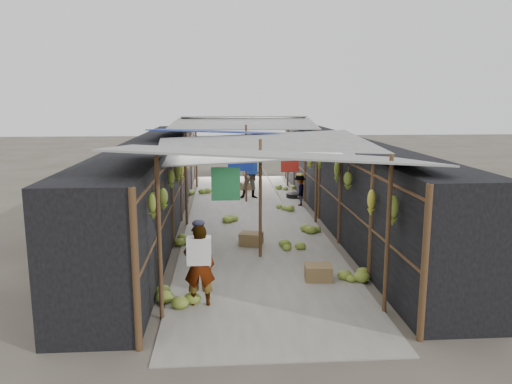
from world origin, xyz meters
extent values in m
plane|color=#6B6356|center=(0.00, 0.00, 0.00)|extent=(80.00, 80.00, 0.00)
cube|color=#9E998E|center=(0.00, 6.50, 0.01)|extent=(3.60, 16.00, 0.02)
cube|color=black|center=(-2.70, 6.50, 1.15)|extent=(1.40, 15.00, 2.30)
cube|color=black|center=(2.70, 6.50, 1.15)|extent=(1.40, 15.00, 2.30)
cube|color=#96784C|center=(-0.14, 3.92, 0.15)|extent=(0.61, 0.54, 0.31)
cube|color=#96784C|center=(1.00, 1.50, 0.15)|extent=(0.55, 0.46, 0.31)
cube|color=#96784C|center=(0.12, 11.23, 0.15)|extent=(0.56, 0.51, 0.29)
cylinder|color=black|center=(1.70, 9.59, 0.08)|extent=(0.54, 0.54, 0.16)
imported|color=white|center=(-1.22, 0.48, 0.71)|extent=(0.52, 0.35, 1.42)
imported|color=#2157A9|center=(0.20, 9.58, 0.84)|extent=(0.84, 0.67, 1.68)
imported|color=#4B4541|center=(1.70, 8.26, 0.51)|extent=(0.51, 0.73, 1.02)
cylinder|color=brown|center=(-1.80, 0.00, 1.30)|extent=(0.07, 0.07, 2.60)
cylinder|color=brown|center=(1.80, 0.00, 1.30)|extent=(0.07, 0.07, 2.60)
cylinder|color=brown|center=(0.00, 3.00, 1.30)|extent=(0.07, 0.07, 2.60)
cylinder|color=brown|center=(-1.80, 6.00, 1.30)|extent=(0.07, 0.07, 2.60)
cylinder|color=brown|center=(1.80, 6.00, 1.30)|extent=(0.07, 0.07, 2.60)
cylinder|color=brown|center=(0.00, 9.00, 1.30)|extent=(0.07, 0.07, 2.60)
cylinder|color=brown|center=(-1.80, 12.00, 1.30)|extent=(0.07, 0.07, 2.60)
cylinder|color=brown|center=(1.80, 12.00, 1.30)|extent=(0.07, 0.07, 2.60)
cube|color=#999A94|center=(0.00, 1.00, 2.50)|extent=(5.21, 3.19, 0.52)
cube|color=#999A94|center=(0.20, 4.20, 2.35)|extent=(5.23, 3.73, 0.50)
cube|color=navy|center=(-0.10, 7.50, 2.45)|extent=(5.40, 3.60, 0.41)
cube|color=#999A94|center=(0.00, 10.80, 2.55)|extent=(5.37, 3.66, 0.27)
cube|color=#999A94|center=(0.10, 13.20, 2.65)|extent=(5.00, 1.99, 0.24)
cylinder|color=brown|center=(-2.00, 6.50, 2.05)|extent=(0.06, 15.00, 0.06)
cylinder|color=brown|center=(2.00, 6.50, 2.05)|extent=(0.06, 15.00, 0.06)
cylinder|color=gray|center=(0.00, 6.50, 2.05)|extent=(0.02, 15.00, 0.02)
cube|color=#2A7E46|center=(-0.74, 2.71, 1.70)|extent=(0.60, 0.03, 0.70)
cube|color=white|center=(0.58, 8.90, 1.77)|extent=(0.60, 0.03, 0.55)
cube|color=#182F9E|center=(-0.30, 6.31, 1.75)|extent=(0.70, 0.03, 0.60)
cube|color=navy|center=(-0.74, 10.03, 1.75)|extent=(0.65, 0.03, 0.60)
cube|color=#A02118|center=(1.06, 6.02, 1.75)|extent=(0.50, 0.03, 0.60)
ellipsoid|color=olive|center=(-1.88, 0.03, 1.82)|extent=(0.17, 0.14, 0.44)
ellipsoid|color=olive|center=(-1.88, 1.36, 1.66)|extent=(0.17, 0.15, 0.42)
ellipsoid|color=olive|center=(-1.88, 2.91, 1.78)|extent=(0.15, 0.13, 0.41)
ellipsoid|color=olive|center=(-1.88, 4.41, 1.70)|extent=(0.16, 0.14, 0.55)
ellipsoid|color=#A6A42A|center=(-1.88, 5.50, 1.57)|extent=(0.15, 0.13, 0.52)
ellipsoid|color=#A6A42A|center=(-1.88, 7.40, 1.53)|extent=(0.19, 0.16, 0.44)
ellipsoid|color=#A6A42A|center=(-1.88, 8.47, 1.58)|extent=(0.17, 0.14, 0.43)
ellipsoid|color=olive|center=(-1.88, 10.43, 1.66)|extent=(0.16, 0.14, 0.48)
ellipsoid|color=olive|center=(-1.88, 11.94, 1.72)|extent=(0.16, 0.14, 0.46)
ellipsoid|color=#A6A42A|center=(-1.88, 13.42, 1.62)|extent=(0.15, 0.13, 0.48)
ellipsoid|color=olive|center=(1.88, 0.04, 1.69)|extent=(0.17, 0.14, 0.51)
ellipsoid|color=#A6A42A|center=(1.88, 1.19, 1.58)|extent=(0.15, 0.13, 0.50)
ellipsoid|color=olive|center=(1.88, 2.89, 1.71)|extent=(0.19, 0.16, 0.40)
ellipsoid|color=olive|center=(1.88, 3.93, 1.75)|extent=(0.14, 0.12, 0.52)
ellipsoid|color=olive|center=(1.88, 6.01, 1.69)|extent=(0.15, 0.13, 0.41)
ellipsoid|color=#A6A42A|center=(1.88, 7.46, 1.58)|extent=(0.20, 0.17, 0.51)
ellipsoid|color=#A6A42A|center=(1.88, 9.03, 1.80)|extent=(0.16, 0.14, 0.49)
ellipsoid|color=olive|center=(1.88, 10.05, 1.53)|extent=(0.19, 0.16, 0.54)
ellipsoid|color=olive|center=(1.88, 11.93, 1.78)|extent=(0.19, 0.16, 0.49)
ellipsoid|color=olive|center=(1.88, 13.08, 1.76)|extent=(0.17, 0.14, 0.37)
ellipsoid|color=olive|center=(-1.59, 4.21, 0.13)|extent=(0.50, 0.43, 0.25)
ellipsoid|color=olive|center=(-1.70, 10.42, 0.18)|extent=(0.70, 0.60, 0.35)
ellipsoid|color=olive|center=(1.65, 11.07, 0.16)|extent=(0.65, 0.55, 0.32)
ellipsoid|color=olive|center=(1.39, 5.00, 0.13)|extent=(0.51, 0.44, 0.26)
ellipsoid|color=olive|center=(1.70, 1.40, 0.17)|extent=(0.67, 0.57, 0.34)
ellipsoid|color=olive|center=(1.22, 7.62, 0.14)|extent=(0.57, 0.49, 0.29)
ellipsoid|color=olive|center=(0.80, 3.57, 0.14)|extent=(0.56, 0.47, 0.28)
ellipsoid|color=olive|center=(-1.70, 0.63, 0.18)|extent=(0.70, 0.60, 0.35)
ellipsoid|color=olive|center=(-0.61, 6.28, 0.15)|extent=(0.61, 0.52, 0.31)
camera|label=1|loc=(-0.83, -7.50, 3.44)|focal=35.00mm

